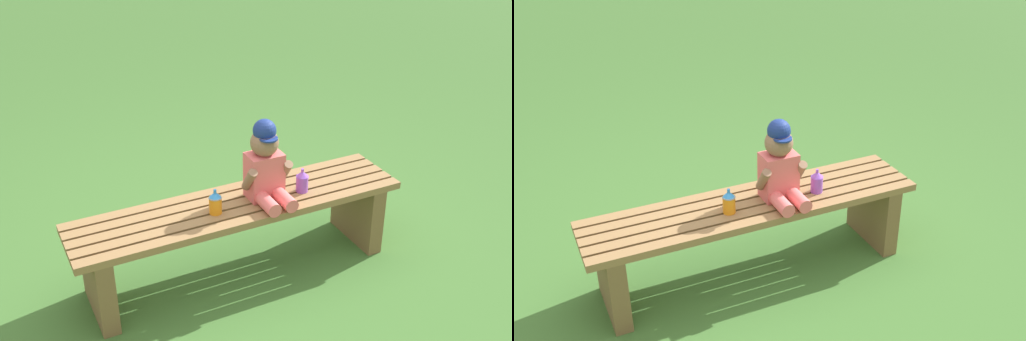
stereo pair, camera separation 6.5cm
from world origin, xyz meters
TOP-DOWN VIEW (x-y plane):
  - ground_plane at (0.00, 0.00)m, footprint 16.00×16.00m
  - park_bench at (0.00, 0.00)m, footprint 1.65×0.37m
  - child_figure at (0.14, -0.02)m, footprint 0.23×0.27m
  - sippy_cup_left at (-0.14, -0.04)m, footprint 0.06×0.06m
  - sippy_cup_right at (0.33, -0.04)m, footprint 0.06×0.06m

SIDE VIEW (x-z plane):
  - ground_plane at x=0.00m, z-range 0.00..0.00m
  - park_bench at x=0.00m, z-range 0.07..0.48m
  - sippy_cup_left at x=-0.14m, z-range 0.40..0.53m
  - sippy_cup_right at x=0.33m, z-range 0.40..0.53m
  - child_figure at x=0.14m, z-range 0.38..0.79m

